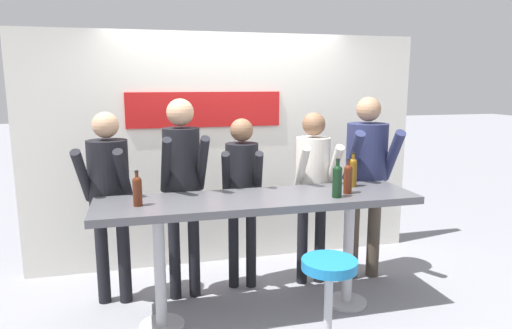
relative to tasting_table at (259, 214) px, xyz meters
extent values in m
plane|color=gray|center=(0.00, 0.00, -0.89)|extent=(40.00, 40.00, 0.00)
cube|color=silver|center=(0.00, 1.30, 0.34)|extent=(4.20, 0.10, 2.44)
cube|color=red|center=(-0.25, 1.24, 0.78)|extent=(1.60, 0.02, 0.36)
cube|color=#4C4C51|center=(0.00, 0.00, 0.11)|extent=(2.60, 0.66, 0.06)
cylinder|color=#B2B2B7|center=(-0.81, 0.00, -0.38)|extent=(0.09, 0.09, 0.97)
cylinder|color=#B2B2B7|center=(-0.81, 0.00, -0.87)|extent=(0.36, 0.36, 0.02)
cylinder|color=#B2B2B7|center=(0.81, 0.00, -0.38)|extent=(0.09, 0.09, 0.97)
cylinder|color=#B2B2B7|center=(0.81, 0.00, -0.87)|extent=(0.36, 0.36, 0.02)
cylinder|color=#B2B2B7|center=(0.31, -0.73, -0.52)|extent=(0.06, 0.06, 0.68)
cylinder|color=#1972B2|center=(0.31, -0.73, -0.18)|extent=(0.39, 0.39, 0.07)
cylinder|color=black|center=(-1.28, 0.56, -0.48)|extent=(0.11, 0.11, 0.82)
cylinder|color=black|center=(-1.10, 0.52, -0.48)|extent=(0.11, 0.11, 0.82)
cylinder|color=black|center=(-1.19, 0.54, 0.25)|extent=(0.40, 0.40, 0.65)
sphere|color=tan|center=(-1.19, 0.54, 0.70)|extent=(0.22, 0.22, 0.22)
cylinder|color=black|center=(-1.38, 0.42, 0.30)|extent=(0.15, 0.39, 0.50)
cylinder|color=black|center=(-1.06, 0.36, 0.30)|extent=(0.15, 0.39, 0.50)
cylinder|color=black|center=(-0.66, 0.48, -0.45)|extent=(0.10, 0.10, 0.87)
cylinder|color=black|center=(-0.48, 0.49, -0.45)|extent=(0.10, 0.10, 0.87)
cylinder|color=black|center=(-0.57, 0.48, 0.32)|extent=(0.33, 0.33, 0.69)
sphere|color=tan|center=(-0.57, 0.48, 0.80)|extent=(0.23, 0.23, 0.23)
cylinder|color=black|center=(-0.72, 0.31, 0.37)|extent=(0.09, 0.40, 0.52)
cylinder|color=black|center=(-0.41, 0.32, 0.37)|extent=(0.09, 0.40, 0.52)
cylinder|color=black|center=(-0.10, 0.58, -0.50)|extent=(0.10, 0.10, 0.78)
cylinder|color=black|center=(0.07, 0.55, -0.50)|extent=(0.10, 0.10, 0.78)
cylinder|color=black|center=(-0.02, 0.56, 0.20)|extent=(0.36, 0.36, 0.62)
sphere|color=brown|center=(-0.02, 0.56, 0.63)|extent=(0.21, 0.21, 0.21)
cylinder|color=black|center=(-0.19, 0.44, 0.24)|extent=(0.14, 0.37, 0.47)
cylinder|color=black|center=(0.10, 0.39, 0.24)|extent=(0.14, 0.37, 0.47)
cylinder|color=black|center=(0.57, 0.50, -0.49)|extent=(0.10, 0.10, 0.80)
cylinder|color=black|center=(0.74, 0.49, -0.49)|extent=(0.10, 0.10, 0.80)
cylinder|color=beige|center=(0.65, 0.49, 0.23)|extent=(0.35, 0.35, 0.63)
sphere|color=brown|center=(0.65, 0.49, 0.67)|extent=(0.22, 0.22, 0.22)
cylinder|color=beige|center=(0.49, 0.35, 0.28)|extent=(0.11, 0.38, 0.48)
cylinder|color=beige|center=(0.79, 0.33, 0.28)|extent=(0.11, 0.38, 0.48)
cylinder|color=#473D33|center=(1.10, 0.51, -0.45)|extent=(0.13, 0.13, 0.87)
cylinder|color=#473D33|center=(1.32, 0.48, -0.45)|extent=(0.13, 0.13, 0.87)
cylinder|color=#23284C|center=(1.21, 0.50, 0.32)|extent=(0.45, 0.45, 0.69)
sphere|color=#9E7556|center=(1.21, 0.50, 0.80)|extent=(0.23, 0.23, 0.23)
cylinder|color=#23284C|center=(1.00, 0.36, 0.37)|extent=(0.15, 0.42, 0.53)
cylinder|color=#23284C|center=(1.37, 0.31, 0.37)|extent=(0.15, 0.42, 0.53)
cylinder|color=brown|center=(0.90, 0.15, 0.25)|extent=(0.07, 0.07, 0.22)
sphere|color=brown|center=(0.90, 0.15, 0.36)|extent=(0.07, 0.07, 0.07)
cylinder|color=brown|center=(0.90, 0.15, 0.40)|extent=(0.03, 0.03, 0.08)
cylinder|color=black|center=(0.90, 0.15, 0.44)|extent=(0.03, 0.03, 0.02)
cylinder|color=#4C1E0F|center=(-0.95, -0.03, 0.24)|extent=(0.07, 0.07, 0.19)
sphere|color=#4C1E0F|center=(-0.95, -0.03, 0.33)|extent=(0.07, 0.07, 0.07)
cylinder|color=#4C1E0F|center=(-0.95, -0.03, 0.36)|extent=(0.03, 0.03, 0.07)
cylinder|color=black|center=(-0.95, -0.03, 0.41)|extent=(0.03, 0.03, 0.01)
cylinder|color=#4C1E0F|center=(0.75, -0.07, 0.24)|extent=(0.07, 0.07, 0.21)
sphere|color=#4C1E0F|center=(0.75, -0.07, 0.35)|extent=(0.07, 0.07, 0.07)
cylinder|color=#4C1E0F|center=(0.75, -0.07, 0.39)|extent=(0.03, 0.03, 0.07)
cylinder|color=black|center=(0.75, -0.07, 0.43)|extent=(0.03, 0.03, 0.02)
cylinder|color=black|center=(0.61, -0.16, 0.25)|extent=(0.08, 0.08, 0.22)
sphere|color=black|center=(0.61, -0.16, 0.36)|extent=(0.08, 0.08, 0.08)
cylinder|color=black|center=(0.61, -0.16, 0.40)|extent=(0.03, 0.03, 0.08)
cylinder|color=black|center=(0.61, -0.16, 0.45)|extent=(0.03, 0.03, 0.02)
camera|label=1|loc=(-0.91, -3.46, 1.06)|focal=32.00mm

